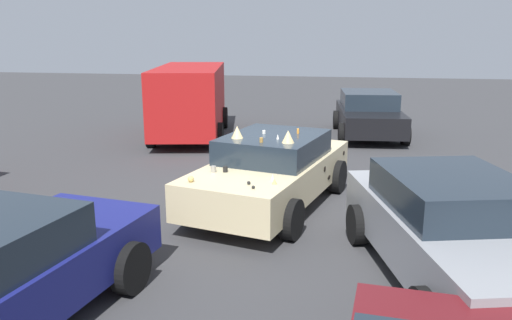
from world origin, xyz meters
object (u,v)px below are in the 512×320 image
at_px(parked_sedan_far_left, 452,229).
at_px(art_car_decorated, 272,170).
at_px(parked_van_behind_right, 190,98).
at_px(parked_sedan_behind_left, 369,114).

bearing_deg(parked_sedan_far_left, art_car_decorated, -147.52).
height_order(art_car_decorated, parked_van_behind_right, parked_van_behind_right).
xyz_separation_m(art_car_decorated, parked_sedan_behind_left, (7.34, -2.10, 0.00)).
distance_m(parked_van_behind_right, parked_sedan_behind_left, 5.73).
relative_size(parked_van_behind_right, parked_sedan_behind_left, 1.29).
xyz_separation_m(parked_sedan_behind_left, parked_sedan_far_left, (-9.96, -0.67, 0.01)).
height_order(art_car_decorated, parked_sedan_behind_left, art_car_decorated).
height_order(parked_van_behind_right, parked_sedan_far_left, parked_van_behind_right).
distance_m(art_car_decorated, parked_sedan_behind_left, 7.64).
relative_size(art_car_decorated, parked_sedan_far_left, 1.03).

